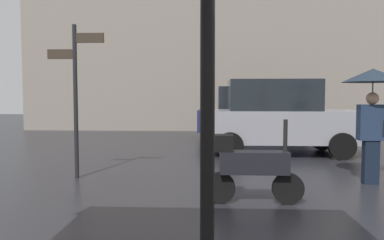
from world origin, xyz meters
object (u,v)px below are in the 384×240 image
at_px(parked_scooter, 251,166).
at_px(parked_car_right, 254,113).
at_px(street_signpost, 76,86).
at_px(pedestrian_with_umbrella, 373,93).
at_px(parked_car_left, 277,117).

distance_m(parked_scooter, parked_car_right, 8.30).
bearing_deg(parked_car_right, street_signpost, -124.05).
xyz_separation_m(pedestrian_with_umbrella, parked_car_right, (-1.30, 6.86, -0.67)).
bearing_deg(parked_scooter, pedestrian_with_umbrella, 12.97).
height_order(parked_scooter, parked_car_right, parked_car_right).
bearing_deg(street_signpost, parked_car_left, 36.65).
xyz_separation_m(parked_car_right, street_signpost, (-4.12, -6.65, 0.80)).
relative_size(parked_scooter, parked_car_right, 0.35).
relative_size(pedestrian_with_umbrella, street_signpost, 0.71).
relative_size(parked_car_left, street_signpost, 1.46).
bearing_deg(parked_car_left, street_signpost, 36.11).
height_order(pedestrian_with_umbrella, parked_car_left, pedestrian_with_umbrella).
relative_size(pedestrian_with_umbrella, parked_scooter, 1.42).
bearing_deg(street_signpost, parked_scooter, -26.75).
bearing_deg(street_signpost, parked_car_right, 58.24).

